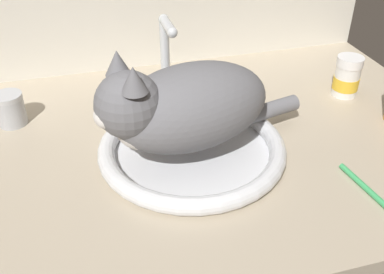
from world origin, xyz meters
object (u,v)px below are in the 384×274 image
cat (180,107)px  pill_bottle (347,77)px  toothbrush (378,199)px  sink_basin (192,148)px  faucet (166,71)px  metal_jar (10,109)px

cat → pill_bottle: (42.73, 13.77, -6.78)cm
toothbrush → cat: bearing=144.3°
cat → sink_basin: bearing=13.1°
faucet → pill_bottle: faucet is taller
sink_basin → pill_bottle: size_ratio=3.75×
pill_bottle → cat: bearing=-162.1°
toothbrush → faucet: bearing=122.1°
faucet → toothbrush: 49.77cm
faucet → cat: 21.76cm
faucet → cat: size_ratio=0.48×
pill_bottle → faucet: bearing=169.4°
faucet → metal_jar: 33.46cm
faucet → metal_jar: size_ratio=2.92×
metal_jar → toothbrush: 72.51cm
sink_basin → faucet: bearing=90.0°
toothbrush → metal_jar: bearing=145.0°
cat → toothbrush: 36.52cm
pill_bottle → toothbrush: pill_bottle is taller
faucet → pill_bottle: (40.45, -7.60, -3.38)cm
cat → faucet: bearing=83.9°
faucet → toothbrush: (26.14, -41.75, -7.13)cm
cat → metal_jar: 38.27cm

